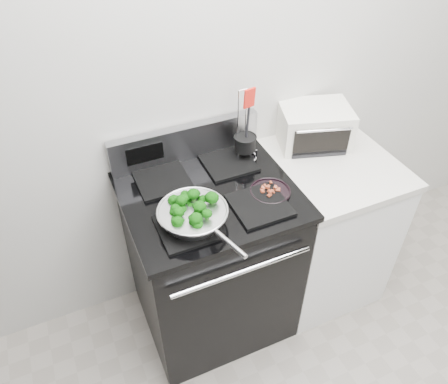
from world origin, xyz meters
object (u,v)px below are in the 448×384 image
skillet (193,215)px  bacon_plate (270,190)px  utensil_holder (245,147)px  gas_range (211,259)px  toaster_oven (314,126)px

skillet → bacon_plate: 0.40m
skillet → utensil_holder: 0.52m
skillet → bacon_plate: (0.39, 0.05, -0.03)m
gas_range → bacon_plate: (0.26, -0.11, 0.48)m
skillet → toaster_oven: bearing=6.5°
skillet → utensil_holder: size_ratio=1.20×
utensil_holder → skillet: bearing=-151.5°
gas_range → utensil_holder: size_ratio=2.91×
toaster_oven → skillet: bearing=-139.9°
bacon_plate → gas_range: bearing=156.6°
utensil_holder → toaster_oven: 0.41m
gas_range → skillet: size_ratio=2.43×
gas_range → skillet: bearing=-131.0°
gas_range → toaster_oven: bearing=16.0°
skillet → bacon_plate: size_ratio=2.47×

